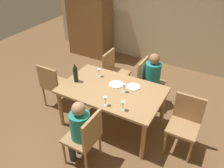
{
  "coord_description": "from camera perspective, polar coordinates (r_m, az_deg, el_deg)",
  "views": [
    {
      "loc": [
        1.51,
        -2.71,
        2.9
      ],
      "look_at": [
        0.0,
        0.0,
        0.86
      ],
      "focal_mm": 36.91,
      "sensor_mm": 36.0,
      "label": 1
    }
  ],
  "objects": [
    {
      "name": "chair_near",
      "position": [
        3.3,
        -6.43,
        -12.69
      ],
      "size": [
        0.44,
        0.44,
        0.92
      ],
      "rotation": [
        0.0,
        0.0,
        1.57
      ],
      "color": "#A87F51",
      "rests_on": "ground_plane"
    },
    {
      "name": "wine_bottle_tall_green",
      "position": [
        3.94,
        -9.02,
        2.58
      ],
      "size": [
        0.08,
        0.08,
        0.33
      ],
      "color": "black",
      "rests_on": "dining_table"
    },
    {
      "name": "chair_left_end",
      "position": [
        4.47,
        -14.35,
        0.19
      ],
      "size": [
        0.44,
        0.44,
        0.92
      ],
      "color": "#A87F51",
      "rests_on": "ground_plane"
    },
    {
      "name": "wine_glass_far",
      "position": [
        3.29,
        2.73,
        -5.0
      ],
      "size": [
        0.07,
        0.07,
        0.15
      ],
      "color": "silver",
      "rests_on": "dining_table"
    },
    {
      "name": "person_woman_host",
      "position": [
        4.41,
        10.32,
        1.89
      ],
      "size": [
        0.33,
        0.29,
        1.1
      ],
      "rotation": [
        0.0,
        0.0,
        -1.57
      ],
      "color": "#33333D",
      "rests_on": "ground_plane"
    },
    {
      "name": "dining_table",
      "position": [
        3.82,
        -0.0,
        -2.29
      ],
      "size": [
        1.68,
        1.04,
        0.76
      ],
      "color": "#A87F51",
      "rests_on": "ground_plane"
    },
    {
      "name": "wine_glass_near_right",
      "position": [
        3.66,
        3.01,
        -0.53
      ],
      "size": [
        0.07,
        0.07,
        0.15
      ],
      "color": "silver",
      "rests_on": "dining_table"
    },
    {
      "name": "dinner_plate_guest_left",
      "position": [
        3.83,
        5.3,
        -0.7
      ],
      "size": [
        0.23,
        0.23,
        0.01
      ],
      "primitive_type": "cylinder",
      "color": "white",
      "rests_on": "dining_table"
    },
    {
      "name": "rear_room_partition",
      "position": [
        5.85,
        13.66,
        17.13
      ],
      "size": [
        6.4,
        0.12,
        2.7
      ],
      "primitive_type": "cube",
      "color": "beige",
      "rests_on": "ground_plane"
    },
    {
      "name": "ground_plane",
      "position": [
        4.25,
        -0.0,
        -9.67
      ],
      "size": [
        10.0,
        10.0,
        0.0
      ],
      "primitive_type": "plane",
      "color": "brown"
    },
    {
      "name": "chair_right_end",
      "position": [
        3.68,
        17.71,
        -8.63
      ],
      "size": [
        0.44,
        0.44,
        0.92
      ],
      "rotation": [
        0.0,
        0.0,
        3.14
      ],
      "color": "#A87F51",
      "rests_on": "ground_plane"
    },
    {
      "name": "chair_far_left",
      "position": [
        4.75,
        0.38,
        3.49
      ],
      "size": [
        0.44,
        0.44,
        0.92
      ],
      "rotation": [
        0.0,
        0.0,
        -1.57
      ],
      "color": "#A87F51",
      "rests_on": "ground_plane"
    },
    {
      "name": "armoire_cabinet",
      "position": [
        6.32,
        -5.61,
        16.66
      ],
      "size": [
        1.18,
        0.62,
        2.18
      ],
      "color": "brown",
      "rests_on": "ground_plane"
    },
    {
      "name": "wine_glass_near_left",
      "position": [
        3.38,
        -1.63,
        -3.81
      ],
      "size": [
        0.07,
        0.07,
        0.15
      ],
      "color": "silver",
      "rests_on": "dining_table"
    },
    {
      "name": "person_man_bearded",
      "position": [
        3.29,
        -8.18,
        -10.78
      ],
      "size": [
        0.32,
        0.28,
        1.08
      ],
      "rotation": [
        0.0,
        0.0,
        1.57
      ],
      "color": "#33333D",
      "rests_on": "ground_plane"
    },
    {
      "name": "wine_glass_centre",
      "position": [
        4.07,
        -3.28,
        3.25
      ],
      "size": [
        0.07,
        0.07,
        0.15
      ],
      "color": "silver",
      "rests_on": "dining_table"
    },
    {
      "name": "dinner_plate_host",
      "position": [
        3.88,
        1.05,
        -0.1
      ],
      "size": [
        0.25,
        0.25,
        0.01
      ],
      "primitive_type": "cylinder",
      "color": "white",
      "rests_on": "dining_table"
    },
    {
      "name": "chair_far_right",
      "position": [
        4.47,
        8.48,
        1.9
      ],
      "size": [
        0.46,
        0.44,
        0.92
      ],
      "rotation": [
        0.0,
        0.0,
        -1.57
      ],
      "color": "#A87F51",
      "rests_on": "ground_plane"
    }
  ]
}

